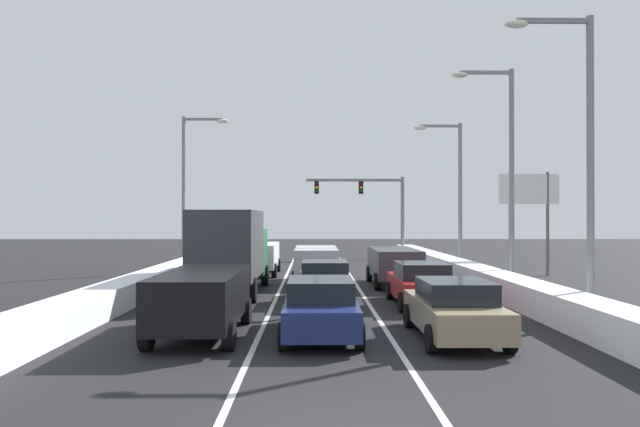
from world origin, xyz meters
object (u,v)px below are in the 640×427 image
Objects in this scene: street_lamp_right_mid at (504,160)px; street_lamp_right_far at (454,184)px; sedan_red_right_lane_second at (421,284)px; suv_silver_center_lane_third at (316,262)px; roadside_sign_right at (529,200)px; sedan_gray_center_lane_second at (325,281)px; street_lamp_left_mid at (190,180)px; sedan_tan_right_lane_nearest at (454,309)px; street_lamp_right_near at (579,141)px; suv_charcoal_right_lane_third at (394,263)px; suv_black_left_lane_nearest at (202,297)px; suv_white_left_lane_third at (259,256)px; sedan_navy_center_lane_nearest at (321,307)px; box_truck_left_lane_second at (231,247)px; traffic_light_gantry at (372,199)px.

street_lamp_right_mid reaches higher than street_lamp_right_far.
suv_silver_center_lane_third is (-3.64, 6.88, 0.25)m from sedan_red_right_lane_second.
suv_silver_center_lane_third is at bearing -163.15° from roadside_sign_right.
sedan_gray_center_lane_second is 0.51× the size of street_lamp_left_mid.
street_lamp_left_mid is at bearing 130.39° from sedan_red_right_lane_second.
sedan_tan_right_lane_nearest is 0.50× the size of street_lamp_right_near.
suv_charcoal_right_lane_third is 12.85m from suv_black_left_lane_nearest.
suv_white_left_lane_third is at bearing -21.14° from street_lamp_left_mid.
street_lamp_right_mid reaches higher than sedan_tan_right_lane_nearest.
sedan_navy_center_lane_nearest is 0.92× the size of suv_silver_center_lane_third.
street_lamp_right_far reaches higher than sedan_gray_center_lane_second.
street_lamp_right_mid is (0.17, 7.25, 0.15)m from street_lamp_right_near.
box_truck_left_lane_second is at bearing -175.21° from street_lamp_right_mid.
street_lamp_right_mid is at bearing -87.19° from street_lamp_right_far.
street_lamp_right_near reaches higher than street_lamp_right_far.
suv_silver_center_lane_third is 1.00× the size of suv_black_left_lane_nearest.
street_lamp_left_mid is at bearing 120.04° from sedan_tan_right_lane_nearest.
street_lamp_right_near is (7.76, -10.09, 4.35)m from suv_silver_center_lane_third.
traffic_light_gantry is (4.41, 17.09, 3.48)m from suv_silver_center_lane_third.
sedan_red_right_lane_second is 7.82m from box_truck_left_lane_second.
suv_charcoal_right_lane_third is 7.77m from street_lamp_right_far.
suv_black_left_lane_nearest is 0.68× the size of box_truck_left_lane_second.
suv_silver_center_lane_third is 5.25m from suv_white_left_lane_third.
street_lamp_right_far is at bearing 52.95° from suv_charcoal_right_lane_third.
sedan_gray_center_lane_second is 14.89m from roadside_sign_right.
street_lamp_right_far is 0.93× the size of street_lamp_left_mid.
suv_silver_center_lane_third is 0.65× the size of traffic_light_gantry.
sedan_red_right_lane_second is at bearing 37.35° from suv_black_left_lane_nearest.
suv_black_left_lane_nearest is (-6.58, -11.04, 0.00)m from suv_charcoal_right_lane_third.
sedan_red_right_lane_second is 5.94m from suv_charcoal_right_lane_third.
suv_silver_center_lane_third is 13.45m from street_lamp_right_near.
traffic_light_gantry reaches higher than sedan_gray_center_lane_second.
suv_silver_center_lane_third is at bearing -39.09° from street_lamp_left_mid.
street_lamp_right_far reaches higher than sedan_tan_right_lane_nearest.
street_lamp_left_mid is (-15.09, 8.65, -0.28)m from street_lamp_right_mid.
sedan_navy_center_lane_nearest is (-3.48, -11.23, -0.25)m from suv_charcoal_right_lane_third.
sedan_gray_center_lane_second is at bearing -157.63° from street_lamp_right_mid.
box_truck_left_lane_second is 1.31× the size of roadside_sign_right.
sedan_navy_center_lane_nearest is at bearing -67.34° from box_truck_left_lane_second.
street_lamp_right_far is (11.03, 8.20, 3.03)m from box_truck_left_lane_second.
roadside_sign_right is at bearing 29.28° from suv_charcoal_right_lane_third.
roadside_sign_right is (11.07, 9.42, 3.25)m from sedan_gray_center_lane_second.
sedan_navy_center_lane_nearest is at bearing -3.48° from suv_black_left_lane_nearest.
street_lamp_right_mid reaches higher than sedan_navy_center_lane_nearest.
sedan_navy_center_lane_nearest is 1.00× the size of sedan_gray_center_lane_second.
sedan_navy_center_lane_nearest is 6.19m from sedan_gray_center_lane_second.
box_truck_left_lane_second reaches higher than sedan_navy_center_lane_nearest.
sedan_red_right_lane_second is 0.92× the size of suv_white_left_lane_third.
suv_silver_center_lane_third is (-3.53, 0.94, 0.00)m from suv_charcoal_right_lane_third.
street_lamp_right_mid is (11.02, -7.08, 4.50)m from suv_white_left_lane_third.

